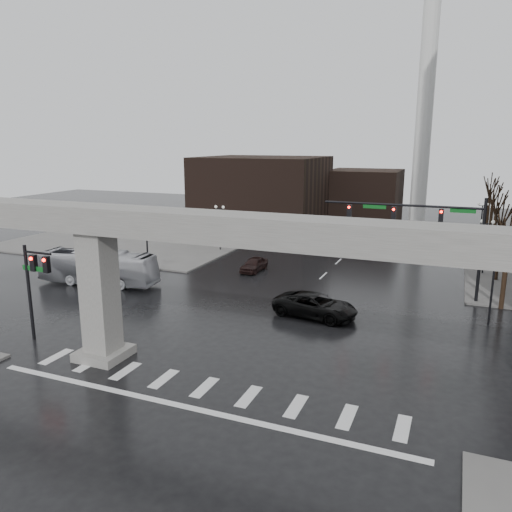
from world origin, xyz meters
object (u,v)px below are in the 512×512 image
object	(u,v)px
signal_mast_arm	(429,224)
far_car	(254,264)
pickup_truck	(315,305)
city_bus	(98,267)

from	to	relation	value
signal_mast_arm	far_car	xyz separation A→B (m)	(-15.50, 2.28, -5.16)
signal_mast_arm	pickup_truck	bearing A→B (deg)	-131.21
pickup_truck	far_car	bearing A→B (deg)	50.71
city_bus	far_car	world-z (taller)	city_bus
pickup_truck	signal_mast_arm	bearing A→B (deg)	-31.97
signal_mast_arm	far_car	world-z (taller)	signal_mast_arm
far_car	pickup_truck	bearing A→B (deg)	-46.46
pickup_truck	city_bus	world-z (taller)	city_bus
signal_mast_arm	city_bus	world-z (taller)	signal_mast_arm
signal_mast_arm	pickup_truck	distance (m)	11.35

